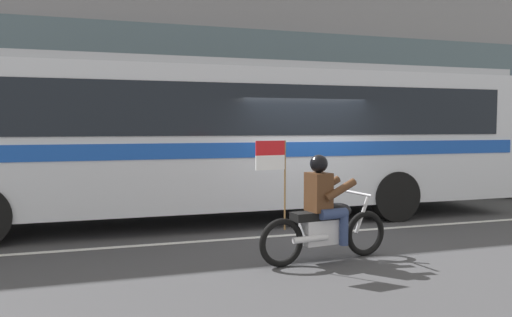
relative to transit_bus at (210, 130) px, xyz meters
The scene contains 5 objects.
ground_plane 2.74m from the transit_bus, 36.92° to the right, with size 60.00×60.00×0.00m, color #3D3D3F.
sidewalk_curb 4.59m from the transit_bus, 67.85° to the left, with size 28.00×3.80×0.15m, color #B7B2A8.
lane_center_stripe 3.05m from the transit_bus, 48.46° to the right, with size 26.60×0.14×0.01m, color silver.
transit_bus is the anchor object (origin of this frame).
motorcycle_with_rider 3.91m from the transit_bus, 76.67° to the right, with size 2.18×0.69×1.78m.
Camera 1 is at (-3.95, -9.17, 1.98)m, focal length 36.11 mm.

